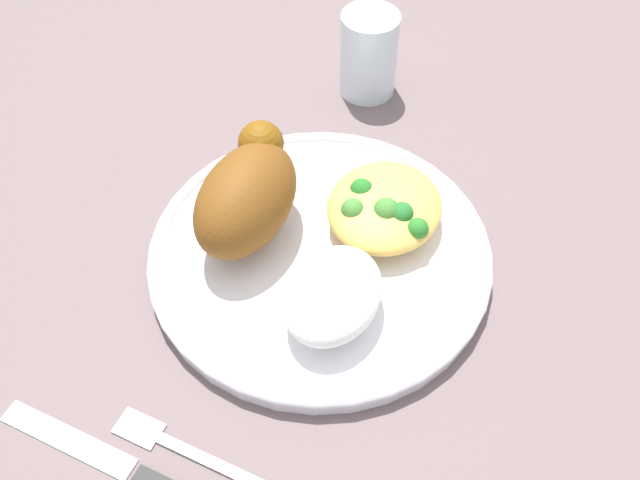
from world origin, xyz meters
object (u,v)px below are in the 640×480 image
plate (320,254)px  knife (133,470)px  mac_cheese_with_broccoli (384,207)px  water_glass (369,54)px  roasted_chicken (247,195)px  fork (191,452)px  rice_pile (333,295)px

plate → knife: bearing=169.1°
plate → mac_cheese_with_broccoli: mac_cheese_with_broccoli is taller
water_glass → plate: bearing=-167.7°
roasted_chicken → mac_cheese_with_broccoli: size_ratio=1.20×
roasted_chicken → fork: roasted_chicken is taller
plate → water_glass: (0.23, 0.05, 0.03)m
roasted_chicken → knife: size_ratio=0.68×
mac_cheese_with_broccoli → knife: size_ratio=0.56×
plate → roasted_chicken: roasted_chicken is taller
fork → water_glass: (0.43, 0.04, 0.04)m
roasted_chicken → plate: bearing=-87.5°
plate → fork: 0.20m
roasted_chicken → mac_cheese_with_broccoli: bearing=-62.3°
roasted_chicken → rice_pile: roasted_chicken is taller
roasted_chicken → water_glass: bearing=-3.3°
plate → rice_pile: bearing=-146.7°
mac_cheese_with_broccoli → fork: size_ratio=0.76×
rice_pile → water_glass: bearing=16.7°
fork → water_glass: bearing=5.1°
plate → knife: size_ratio=1.53×
mac_cheese_with_broccoli → water_glass: 0.20m
plate → mac_cheese_with_broccoli: size_ratio=2.71×
plate → rice_pile: rice_pile is taller
roasted_chicken → fork: bearing=-165.0°
roasted_chicken → water_glass: 0.24m
mac_cheese_with_broccoli → fork: mac_cheese_with_broccoli is taller
roasted_chicken → water_glass: (0.23, -0.01, -0.02)m
rice_pile → fork: rice_pile is taller
roasted_chicken → knife: 0.23m
mac_cheese_with_broccoli → fork: bearing=168.6°
mac_cheese_with_broccoli → fork: (-0.25, 0.05, -0.03)m
roasted_chicken → rice_pile: bearing=-117.0°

